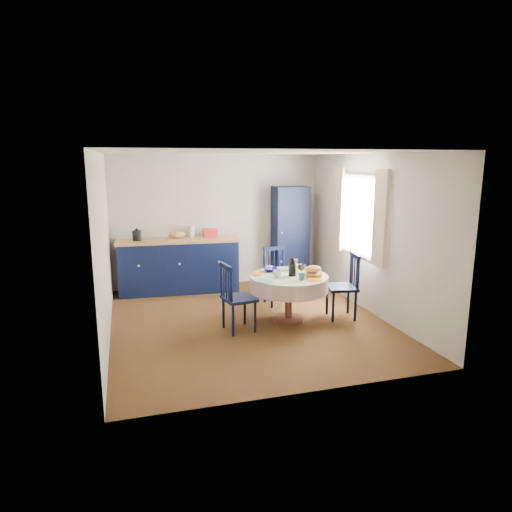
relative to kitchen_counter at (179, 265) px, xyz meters
The scene contains 17 objects.
floor 2.16m from the kitchen_counter, 67.55° to the right, with size 4.50×4.50×0.00m, color black.
ceiling 2.90m from the kitchen_counter, 67.55° to the right, with size 4.50×4.50×0.00m, color white.
wall_back 1.14m from the kitchen_counter, 21.25° to the left, with size 4.00×0.02×2.50m, color beige.
wall_left 2.40m from the kitchen_counter, 121.74° to the right, with size 0.02×4.50×2.50m, color beige.
wall_right 3.49m from the kitchen_counter, 34.69° to the right, with size 0.02×4.50×2.50m, color beige.
window 3.36m from the kitchen_counter, 30.75° to the right, with size 0.10×1.74×1.45m.
kitchen_counter is the anchor object (origin of this frame).
pantry_cabinet 2.25m from the kitchen_counter, ahead, with size 0.67×0.49×1.89m.
dining_table 2.50m from the kitchen_counter, 55.79° to the right, with size 1.17×1.17×0.99m.
chair_left 2.32m from the kitchen_counter, 76.53° to the right, with size 0.49×0.51×0.99m.
chair_far 1.93m from the kitchen_counter, 38.70° to the right, with size 0.45×0.43×0.96m.
chair_right 3.14m from the kitchen_counter, 43.76° to the right, with size 0.50×0.52×1.01m.
mug_a 2.43m from the kitchen_counter, 60.10° to the right, with size 0.12×0.12×0.09m, color silver.
mug_b 2.80m from the kitchen_counter, 57.95° to the right, with size 0.11×0.11×0.10m, color #33717D.
mug_c 2.50m from the kitchen_counter, 46.73° to the right, with size 0.12×0.12×0.10m, color black.
mug_d 2.13m from the kitchen_counter, 55.45° to the right, with size 0.09×0.09×0.09m, color silver.
cobalt_bowl 2.13m from the kitchen_counter, 55.20° to the right, with size 0.23×0.23×0.06m, color #18097C.
Camera 1 is at (-1.71, -6.33, 2.40)m, focal length 32.00 mm.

